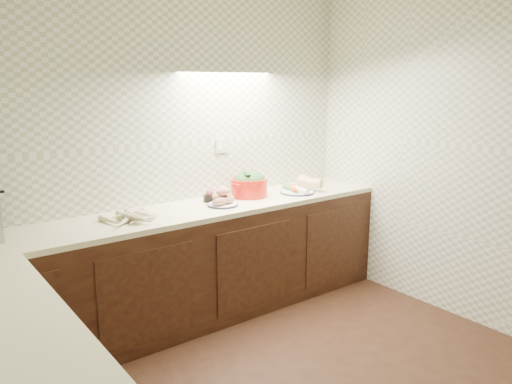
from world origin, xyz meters
TOP-DOWN VIEW (x-y plane):
  - room at (0.00, 0.00)m, footprint 3.60×3.60m
  - counter at (-0.68, 0.68)m, footprint 3.60×3.60m
  - parsnip_pile at (-0.44, 1.46)m, footprint 0.46×0.42m
  - sweet_potato_plate at (0.32, 1.45)m, footprint 0.25×0.25m
  - onion_bowl at (0.33, 1.62)m, footprint 0.14×0.14m
  - dutch_oven at (0.68, 1.59)m, footprint 0.39×0.39m
  - veg_plate at (1.15, 1.46)m, footprint 0.38×0.36m

SIDE VIEW (x-z plane):
  - counter at x=-0.68m, z-range 0.00..0.90m
  - parsnip_pile at x=-0.44m, z-range 0.90..0.97m
  - onion_bowl at x=0.33m, z-range 0.89..0.99m
  - veg_plate at x=1.15m, z-range 0.88..1.02m
  - sweet_potato_plate at x=0.32m, z-range 0.88..1.03m
  - dutch_oven at x=0.68m, z-range 0.90..1.11m
  - room at x=0.00m, z-range 0.33..2.93m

